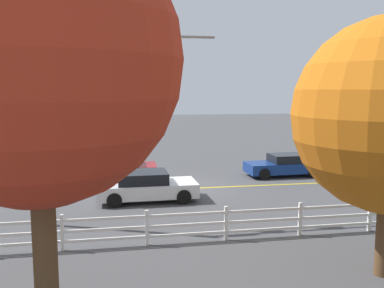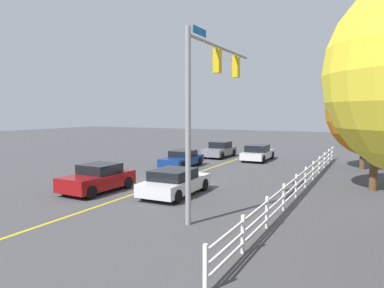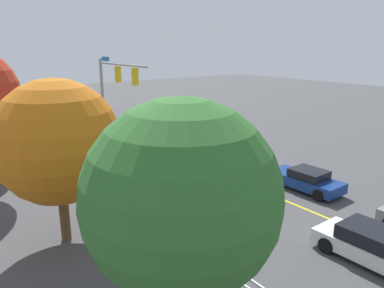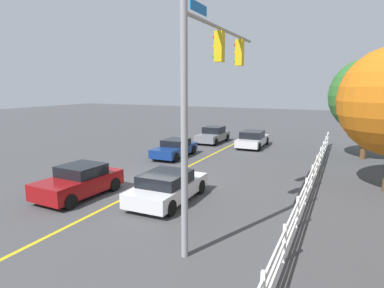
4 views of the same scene
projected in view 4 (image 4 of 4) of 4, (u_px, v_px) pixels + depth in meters
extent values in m
plane|color=#444447|center=(153.00, 184.00, 16.77)|extent=(120.00, 120.00, 0.00)
cube|color=gold|center=(187.00, 167.00, 20.33)|extent=(28.00, 0.16, 0.01)
cylinder|color=gray|center=(184.00, 137.00, 9.06)|extent=(0.20, 0.20, 7.19)
cylinder|color=gray|center=(225.00, 30.00, 11.29)|extent=(6.32, 0.12, 0.12)
cube|color=#0C59B2|center=(199.00, 8.00, 9.22)|extent=(1.10, 0.03, 0.28)
cube|color=gold|center=(219.00, 47.00, 10.93)|extent=(0.32, 0.28, 1.00)
sphere|color=red|center=(215.00, 37.00, 10.94)|extent=(0.17, 0.17, 0.17)
sphere|color=orange|center=(215.00, 47.00, 10.99)|extent=(0.17, 0.17, 0.17)
sphere|color=#148C19|center=(215.00, 57.00, 11.05)|extent=(0.17, 0.17, 0.17)
cube|color=gold|center=(240.00, 53.00, 12.94)|extent=(0.32, 0.28, 1.00)
sphere|color=red|center=(236.00, 45.00, 12.95)|extent=(0.17, 0.17, 0.17)
sphere|color=orange|center=(236.00, 53.00, 13.00)|extent=(0.17, 0.17, 0.17)
sphere|color=#148C19|center=(236.00, 61.00, 13.06)|extent=(0.17, 0.17, 0.17)
cube|color=navy|center=(175.00, 150.00, 23.19)|extent=(4.32, 1.85, 0.57)
cube|color=black|center=(176.00, 142.00, 23.29)|extent=(1.93, 1.61, 0.45)
cylinder|color=black|center=(176.00, 157.00, 21.60)|extent=(0.65, 0.24, 0.64)
cylinder|color=black|center=(154.00, 155.00, 22.24)|extent=(0.65, 0.24, 0.64)
cylinder|color=black|center=(193.00, 150.00, 24.21)|extent=(0.65, 0.24, 0.64)
cylinder|color=black|center=(174.00, 148.00, 24.85)|extent=(0.65, 0.24, 0.64)
cube|color=silver|center=(168.00, 189.00, 14.30)|extent=(4.39, 2.01, 0.61)
cube|color=black|center=(166.00, 178.00, 14.01)|extent=(2.20, 1.78, 0.49)
cylinder|color=black|center=(167.00, 182.00, 16.03)|extent=(0.64, 0.23, 0.64)
cylinder|color=black|center=(201.00, 187.00, 15.29)|extent=(0.64, 0.23, 0.64)
cylinder|color=black|center=(131.00, 201.00, 13.38)|extent=(0.64, 0.23, 0.64)
cylinder|color=black|center=(170.00, 208.00, 12.63)|extent=(0.64, 0.23, 0.64)
cube|color=maroon|center=(79.00, 184.00, 14.87)|extent=(4.05, 2.09, 0.72)
cube|color=black|center=(81.00, 170.00, 14.94)|extent=(1.81, 1.81, 0.49)
cylinder|color=black|center=(70.00, 202.00, 13.32)|extent=(0.65, 0.25, 0.64)
cylinder|color=black|center=(40.00, 195.00, 14.15)|extent=(0.65, 0.25, 0.64)
cylinder|color=black|center=(114.00, 184.00, 15.68)|extent=(0.65, 0.25, 0.64)
cylinder|color=black|center=(87.00, 179.00, 16.51)|extent=(0.65, 0.25, 0.64)
cube|color=slate|center=(213.00, 137.00, 29.14)|extent=(4.19, 1.78, 0.62)
cube|color=black|center=(214.00, 130.00, 29.22)|extent=(1.80, 1.60, 0.57)
cylinder|color=black|center=(216.00, 142.00, 27.56)|extent=(0.64, 0.22, 0.64)
cylinder|color=black|center=(198.00, 141.00, 28.27)|extent=(0.64, 0.22, 0.64)
cylinder|color=black|center=(227.00, 137.00, 30.08)|extent=(0.64, 0.22, 0.64)
cylinder|color=black|center=(210.00, 136.00, 30.79)|extent=(0.64, 0.22, 0.64)
cube|color=silver|center=(253.00, 141.00, 27.09)|extent=(4.57, 1.93, 0.57)
cube|color=black|center=(252.00, 134.00, 26.79)|extent=(2.21, 1.69, 0.55)
cylinder|color=black|center=(247.00, 139.00, 28.85)|extent=(0.65, 0.24, 0.64)
cylinder|color=black|center=(267.00, 141.00, 28.16)|extent=(0.65, 0.24, 0.64)
cylinder|color=black|center=(238.00, 145.00, 26.08)|extent=(0.65, 0.24, 0.64)
cylinder|color=black|center=(259.00, 147.00, 25.40)|extent=(0.65, 0.24, 0.64)
cube|color=white|center=(328.00, 139.00, 27.73)|extent=(0.10, 0.10, 1.15)
cube|color=white|center=(326.00, 143.00, 25.42)|extent=(0.10, 0.10, 1.15)
cube|color=white|center=(323.00, 149.00, 23.11)|extent=(0.10, 0.10, 1.15)
cube|color=white|center=(321.00, 156.00, 20.80)|extent=(0.10, 0.10, 1.15)
cube|color=white|center=(317.00, 165.00, 18.49)|extent=(0.10, 0.10, 1.15)
cube|color=white|center=(312.00, 176.00, 16.18)|extent=(0.10, 0.10, 1.15)
cube|color=white|center=(306.00, 191.00, 13.87)|extent=(0.10, 0.10, 1.15)
cube|color=white|center=(297.00, 212.00, 11.56)|extent=(0.10, 0.10, 1.15)
cube|color=white|center=(284.00, 243.00, 9.25)|extent=(0.10, 0.10, 1.15)
cube|color=white|center=(313.00, 169.00, 16.12)|extent=(26.00, 0.06, 0.09)
cube|color=white|center=(312.00, 176.00, 16.18)|extent=(26.00, 0.06, 0.09)
cube|color=white|center=(312.00, 182.00, 16.23)|extent=(26.00, 0.06, 0.09)
cylinder|color=brown|center=(364.00, 141.00, 22.50)|extent=(0.39, 0.39, 2.42)
sphere|color=#2D6628|center=(368.00, 96.00, 21.95)|extent=(5.10, 5.10, 5.10)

